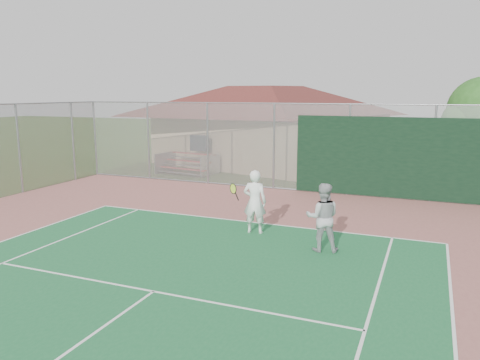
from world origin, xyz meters
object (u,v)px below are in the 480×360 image
object	(u,v)px
clubhouse	(265,117)
player_grey_back	(323,218)
bleachers	(187,163)
player_white_front	(254,202)

from	to	relation	value
clubhouse	player_grey_back	world-z (taller)	clubhouse
clubhouse	bleachers	xyz separation A→B (m)	(-2.48, -4.48, -2.06)
clubhouse	player_white_front	size ratio (longest dim) A/B	7.47
bleachers	player_white_front	distance (m)	10.37
clubhouse	player_grey_back	bearing A→B (deg)	-49.95
player_white_front	bleachers	bearing A→B (deg)	-58.04
player_white_front	clubhouse	bearing A→B (deg)	-79.24
bleachers	player_white_front	size ratio (longest dim) A/B	1.55
clubhouse	player_white_front	distance (m)	13.26
clubhouse	player_white_front	bearing A→B (deg)	-56.83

